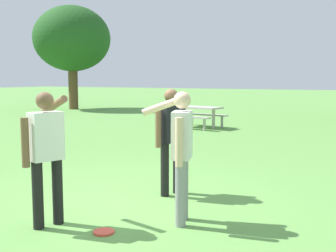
{
  "coord_description": "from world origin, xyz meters",
  "views": [
    {
      "loc": [
        3.27,
        -5.01,
        1.81
      ],
      "look_at": [
        -0.03,
        1.17,
        1.0
      ],
      "focal_mm": 44.98,
      "sensor_mm": 36.0,
      "label": 1
    }
  ],
  "objects": [
    {
      "name": "person_catcher",
      "position": [
        0.31,
        0.64,
        0.94
      ],
      "size": [
        0.33,
        0.58,
        1.64
      ],
      "color": "black",
      "rests_on": "ground"
    },
    {
      "name": "picnic_table_far",
      "position": [
        -2.91,
        8.84,
        0.56
      ],
      "size": [
        1.92,
        1.7,
        0.77
      ],
      "color": "#B2ADA3",
      "rests_on": "ground"
    },
    {
      "name": "tree_tall_left",
      "position": [
        -12.99,
        13.83,
        3.98
      ],
      "size": [
        4.35,
        4.35,
        5.86
      ],
      "color": "brown",
      "rests_on": "ground"
    },
    {
      "name": "person_thrower",
      "position": [
        -0.38,
        -1.3,
        0.96
      ],
      "size": [
        0.63,
        0.76,
        1.64
      ],
      "color": "black",
      "rests_on": "ground"
    },
    {
      "name": "person_bystander",
      "position": [
        1.01,
        -0.44,
        0.96
      ],
      "size": [
        0.79,
        0.59,
        1.64
      ],
      "color": "gray",
      "rests_on": "ground"
    },
    {
      "name": "ground_plane",
      "position": [
        0.0,
        0.0,
        0.0
      ],
      "size": [
        120.0,
        120.0,
        0.0
      ],
      "primitive_type": "plane",
      "color": "#609947"
    },
    {
      "name": "frisbee",
      "position": [
        0.37,
        -1.18,
        0.01
      ],
      "size": [
        0.25,
        0.25,
        0.03
      ],
      "primitive_type": "cylinder",
      "color": "#E04733",
      "rests_on": "ground"
    }
  ]
}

